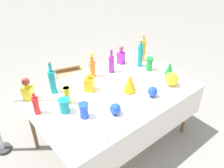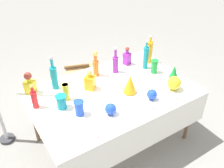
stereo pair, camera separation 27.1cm
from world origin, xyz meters
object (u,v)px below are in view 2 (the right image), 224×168
tall_bottle_5 (146,57)px  slender_vase_1 (66,92)px  tall_bottle_4 (34,98)px  fluted_vase_0 (130,84)px  square_decanter_0 (90,81)px  tall_bottle_0 (149,52)px  square_decanter_2 (127,57)px  tall_bottle_3 (54,76)px  tall_bottle_1 (96,65)px  round_bowl_0 (174,83)px  cardboard_box_behind_left (81,81)px  tall_bottle_2 (115,63)px  slender_vase_3 (61,101)px  fluted_vase_1 (174,72)px  square_decanter_1 (29,84)px  round_bowl_1 (111,109)px  slender_vase_2 (154,66)px  round_bowl_2 (152,94)px  slender_vase_0 (79,108)px

tall_bottle_5 → slender_vase_1: size_ratio=1.98×
tall_bottle_4 → fluted_vase_0: 1.00m
square_decanter_0 → tall_bottle_0: bearing=6.6°
square_decanter_2 → tall_bottle_4: bearing=-170.6°
tall_bottle_0 → tall_bottle_3: tall_bottle_3 is taller
tall_bottle_1 → round_bowl_0: tall_bottle_1 is taller
tall_bottle_1 → tall_bottle_3: bearing=178.3°
tall_bottle_5 → cardboard_box_behind_left: (-0.46, 0.97, -0.75)m
slender_vase_1 → round_bowl_0: (1.08, -0.48, -0.02)m
tall_bottle_2 → slender_vase_3: bearing=-161.4°
slender_vase_3 → cardboard_box_behind_left: (0.75, 1.13, -0.67)m
fluted_vase_1 → square_decanter_1: bearing=157.0°
square_decanter_1 → tall_bottle_1: bearing=-6.2°
square_decanter_1 → round_bowl_1: 0.95m
slender_vase_2 → tall_bottle_0: bearing=65.0°
slender_vase_3 → cardboard_box_behind_left: 1.51m
round_bowl_2 → slender_vase_0: bearing=165.4°
tall_bottle_1 → round_bowl_1: 0.74m
tall_bottle_0 → slender_vase_1: size_ratio=2.00×
square_decanter_1 → slender_vase_3: 0.47m
tall_bottle_0 → slender_vase_2: bearing=-115.0°
tall_bottle_1 → slender_vase_0: (-0.49, -0.53, -0.06)m
slender_vase_3 → tall_bottle_0: bearing=10.4°
fluted_vase_1 → cardboard_box_behind_left: 1.62m
fluted_vase_1 → cardboard_box_behind_left: size_ratio=0.30×
round_bowl_0 → round_bowl_2: bearing=-178.6°
tall_bottle_3 → fluted_vase_1: bearing=-24.5°
square_decanter_2 → tall_bottle_3: bearing=-179.7°
tall_bottle_4 → round_bowl_2: tall_bottle_4 is taller
tall_bottle_3 → round_bowl_2: (0.78, -0.74, -0.10)m
square_decanter_0 → tall_bottle_2: bearing=18.2°
tall_bottle_0 → round_bowl_0: tall_bottle_0 is taller
tall_bottle_3 → fluted_vase_1: size_ratio=2.45×
square_decanter_0 → round_bowl_2: size_ratio=2.01×
tall_bottle_5 → square_decanter_1: 1.41m
tall_bottle_5 → round_bowl_1: bearing=-148.9°
fluted_vase_0 → cardboard_box_behind_left: bearing=89.5°
round_bowl_1 → cardboard_box_behind_left: bearing=75.5°
cardboard_box_behind_left → tall_bottle_0: bearing=-56.5°
square_decanter_0 → square_decanter_1: size_ratio=0.94×
tall_bottle_0 → tall_bottle_4: 1.56m
slender_vase_1 → tall_bottle_5: bearing=3.1°
square_decanter_0 → slender_vase_2: bearing=-8.3°
tall_bottle_2 → round_bowl_0: 0.74m
tall_bottle_5 → round_bowl_1: 0.99m
tall_bottle_1 → tall_bottle_3: tall_bottle_3 is taller
tall_bottle_1 → tall_bottle_5: bearing=-16.9°
square_decanter_0 → slender_vase_2: size_ratio=1.41×
tall_bottle_0 → square_decanter_2: tall_bottle_0 is taller
square_decanter_2 → tall_bottle_2: bearing=-159.7°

